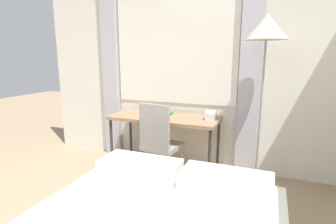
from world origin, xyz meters
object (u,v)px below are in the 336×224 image
object	(u,v)px
desk_chair	(159,140)
book	(161,113)
desk	(165,121)
standing_lamp	(266,39)
telephone	(211,116)

from	to	relation	value
desk_chair	book	xyz separation A→B (m)	(-0.14, 0.37, 0.23)
desk	book	world-z (taller)	book
desk	standing_lamp	distance (m)	1.49
desk	standing_lamp	size ratio (longest dim) A/B	0.72
book	telephone	bearing A→B (deg)	-3.52
desk_chair	standing_lamp	world-z (taller)	standing_lamp
telephone	book	bearing A→B (deg)	176.48
standing_lamp	book	xyz separation A→B (m)	(-1.22, 0.13, -0.90)
desk	book	distance (m)	0.13
telephone	book	distance (m)	0.67
book	standing_lamp	bearing A→B (deg)	-6.09
telephone	book	world-z (taller)	telephone
desk_chair	book	size ratio (longest dim) A/B	3.33
desk_chair	standing_lamp	distance (m)	1.58
desk	desk_chair	xyz separation A→B (m)	(0.05, -0.30, -0.16)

